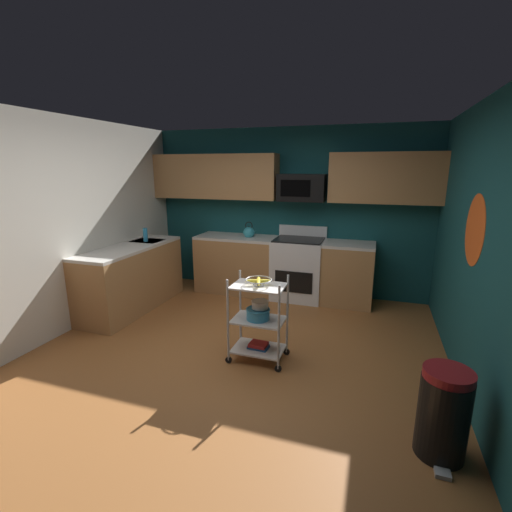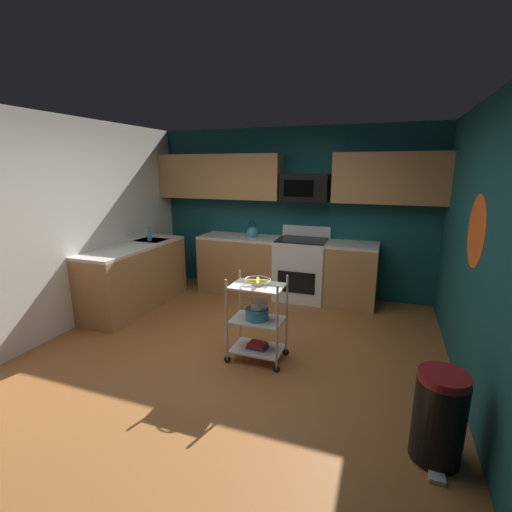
# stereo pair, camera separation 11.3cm
# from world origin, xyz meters

# --- Properties ---
(floor) EXTENTS (4.40, 4.80, 0.04)m
(floor) POSITION_xyz_m (0.00, 0.00, -0.02)
(floor) COLOR #995B2D
(floor) RESTS_ON ground
(wall_back) EXTENTS (4.52, 0.06, 2.60)m
(wall_back) POSITION_xyz_m (0.00, 2.43, 1.30)
(wall_back) COLOR #14474C
(wall_back) RESTS_ON ground
(wall_left) EXTENTS (0.06, 4.80, 2.60)m
(wall_left) POSITION_xyz_m (-2.23, 0.00, 1.30)
(wall_left) COLOR silver
(wall_left) RESTS_ON ground
(wall_right) EXTENTS (0.06, 4.80, 2.60)m
(wall_right) POSITION_xyz_m (2.23, 0.00, 1.30)
(wall_right) COLOR #14474C
(wall_right) RESTS_ON ground
(wall_flower_decal) EXTENTS (0.00, 0.65, 0.65)m
(wall_flower_decal) POSITION_xyz_m (2.20, 0.42, 1.45)
(wall_flower_decal) COLOR #E5591E
(counter_run) EXTENTS (3.59, 2.35, 0.92)m
(counter_run) POSITION_xyz_m (-0.75, 1.64, 0.46)
(counter_run) COLOR #B27F4C
(counter_run) RESTS_ON ground
(oven_range) EXTENTS (0.76, 0.65, 1.10)m
(oven_range) POSITION_xyz_m (0.27, 2.10, 0.48)
(oven_range) COLOR white
(oven_range) RESTS_ON ground
(upper_cabinets) EXTENTS (4.40, 0.33, 0.70)m
(upper_cabinets) POSITION_xyz_m (-0.06, 2.23, 1.85)
(upper_cabinets) COLOR #B27F4C
(microwave) EXTENTS (0.70, 0.39, 0.40)m
(microwave) POSITION_xyz_m (0.27, 2.21, 1.70)
(microwave) COLOR black
(rolling_cart) EXTENTS (0.60, 0.38, 0.91)m
(rolling_cart) POSITION_xyz_m (0.27, 0.11, 0.45)
(rolling_cart) COLOR silver
(rolling_cart) RESTS_ON ground
(fruit_bowl) EXTENTS (0.27, 0.27, 0.07)m
(fruit_bowl) POSITION_xyz_m (0.27, 0.11, 0.88)
(fruit_bowl) COLOR silver
(fruit_bowl) RESTS_ON rolling_cart
(mixing_bowl_large) EXTENTS (0.25, 0.25, 0.11)m
(mixing_bowl_large) POSITION_xyz_m (0.26, 0.11, 0.52)
(mixing_bowl_large) COLOR #338CBF
(mixing_bowl_large) RESTS_ON rolling_cart
(mixing_bowl_small) EXTENTS (0.18, 0.18, 0.08)m
(mixing_bowl_small) POSITION_xyz_m (0.28, 0.13, 0.62)
(mixing_bowl_small) COLOR silver
(mixing_bowl_small) RESTS_ON rolling_cart
(book_stack) EXTENTS (0.22, 0.16, 0.06)m
(book_stack) POSITION_xyz_m (0.27, 0.11, 0.16)
(book_stack) COLOR #1E4C8C
(book_stack) RESTS_ON rolling_cart
(kettle) EXTENTS (0.21, 0.18, 0.26)m
(kettle) POSITION_xyz_m (-0.54, 2.10, 1.00)
(kettle) COLOR teal
(kettle) RESTS_ON counter_run
(dish_soap_bottle) EXTENTS (0.06, 0.06, 0.20)m
(dish_soap_bottle) POSITION_xyz_m (-1.88, 1.29, 1.02)
(dish_soap_bottle) COLOR #2D8CBF
(dish_soap_bottle) RESTS_ON counter_run
(trash_can) EXTENTS (0.34, 0.42, 0.66)m
(trash_can) POSITION_xyz_m (1.90, -0.73, 0.33)
(trash_can) COLOR black
(trash_can) RESTS_ON ground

